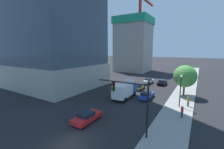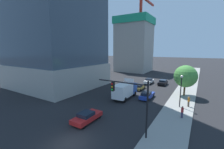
{
  "view_description": "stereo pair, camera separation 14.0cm",
  "coord_description": "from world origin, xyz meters",
  "px_view_note": "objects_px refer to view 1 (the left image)",
  "views": [
    {
      "loc": [
        10.67,
        -9.48,
        9.44
      ],
      "look_at": [
        -0.1,
        8.46,
        5.97
      ],
      "focal_mm": 23.72,
      "sensor_mm": 36.0,
      "label": 1
    },
    {
      "loc": [
        10.79,
        -9.41,
        9.44
      ],
      "look_at": [
        -0.1,
        8.46,
        5.97
      ],
      "focal_mm": 23.72,
      "sensor_mm": 36.0,
      "label": 2
    }
  ],
  "objects_px": {
    "traffic_light_pole": "(131,96)",
    "box_truck": "(125,90)",
    "car_blue": "(147,95)",
    "pedestrian_red_shirt": "(182,112)",
    "street_tree": "(185,76)",
    "car_gold": "(139,87)",
    "construction_building": "(133,42)",
    "car_white": "(148,81)",
    "street_lamp": "(181,86)",
    "car_red": "(87,117)",
    "pedestrian_orange_shirt": "(188,101)",
    "car_black": "(162,82)"
  },
  "relations": [
    {
      "from": "traffic_light_pole",
      "to": "box_truck",
      "type": "height_order",
      "value": "traffic_light_pole"
    },
    {
      "from": "car_blue",
      "to": "pedestrian_red_shirt",
      "type": "xyz_separation_m",
      "value": [
        6.93,
        -5.91,
        0.3
      ]
    },
    {
      "from": "street_tree",
      "to": "car_gold",
      "type": "relative_size",
      "value": 1.45
    },
    {
      "from": "construction_building",
      "to": "car_white",
      "type": "bearing_deg",
      "value": -57.03
    },
    {
      "from": "pedestrian_red_shirt",
      "to": "street_lamp",
      "type": "bearing_deg",
      "value": 101.06
    },
    {
      "from": "traffic_light_pole",
      "to": "car_gold",
      "type": "distance_m",
      "value": 20.03
    },
    {
      "from": "street_lamp",
      "to": "car_blue",
      "type": "xyz_separation_m",
      "value": [
        -6.12,
        1.75,
        -2.96
      ]
    },
    {
      "from": "car_white",
      "to": "car_gold",
      "type": "distance_m",
      "value": 7.67
    },
    {
      "from": "car_red",
      "to": "car_blue",
      "type": "bearing_deg",
      "value": 74.28
    },
    {
      "from": "car_red",
      "to": "box_truck",
      "type": "relative_size",
      "value": 0.67
    },
    {
      "from": "street_tree",
      "to": "pedestrian_orange_shirt",
      "type": "relative_size",
      "value": 3.58
    },
    {
      "from": "car_black",
      "to": "car_red",
      "type": "distance_m",
      "value": 27.22
    },
    {
      "from": "street_tree",
      "to": "pedestrian_red_shirt",
      "type": "xyz_separation_m",
      "value": [
        0.86,
        -11.4,
        -3.17
      ]
    },
    {
      "from": "street_lamp",
      "to": "car_gold",
      "type": "distance_m",
      "value": 12.69
    },
    {
      "from": "car_red",
      "to": "car_gold",
      "type": "bearing_deg",
      "value": 90.0
    },
    {
      "from": "box_truck",
      "to": "car_black",
      "type": "bearing_deg",
      "value": 76.48
    },
    {
      "from": "pedestrian_red_shirt",
      "to": "pedestrian_orange_shirt",
      "type": "xyz_separation_m",
      "value": [
        0.42,
        5.08,
        0.03
      ]
    },
    {
      "from": "street_tree",
      "to": "car_white",
      "type": "height_order",
      "value": "street_tree"
    },
    {
      "from": "traffic_light_pole",
      "to": "car_black",
      "type": "relative_size",
      "value": 1.47
    },
    {
      "from": "car_black",
      "to": "street_tree",
      "type": "bearing_deg",
      "value": -53.0
    },
    {
      "from": "car_black",
      "to": "car_blue",
      "type": "xyz_separation_m",
      "value": [
        0.0,
        -13.55,
        -0.0
      ]
    },
    {
      "from": "car_black",
      "to": "car_blue",
      "type": "distance_m",
      "value": 13.55
    },
    {
      "from": "construction_building",
      "to": "car_red",
      "type": "height_order",
      "value": "construction_building"
    },
    {
      "from": "car_blue",
      "to": "pedestrian_red_shirt",
      "type": "bearing_deg",
      "value": -40.43
    },
    {
      "from": "street_lamp",
      "to": "street_tree",
      "type": "xyz_separation_m",
      "value": [
        -0.05,
        7.24,
        0.51
      ]
    },
    {
      "from": "traffic_light_pole",
      "to": "pedestrian_orange_shirt",
      "type": "relative_size",
      "value": 3.57
    },
    {
      "from": "car_blue",
      "to": "car_red",
      "type": "xyz_separation_m",
      "value": [
        -3.77,
        -13.41,
        -0.03
      ]
    },
    {
      "from": "construction_building",
      "to": "car_gold",
      "type": "relative_size",
      "value": 7.06
    },
    {
      "from": "street_tree",
      "to": "car_white",
      "type": "distance_m",
      "value": 13.02
    },
    {
      "from": "car_black",
      "to": "car_white",
      "type": "relative_size",
      "value": 0.97
    },
    {
      "from": "traffic_light_pole",
      "to": "car_white",
      "type": "bearing_deg",
      "value": 102.98
    },
    {
      "from": "construction_building",
      "to": "pedestrian_orange_shirt",
      "type": "bearing_deg",
      "value": -54.85
    },
    {
      "from": "traffic_light_pole",
      "to": "street_tree",
      "type": "distance_m",
      "value": 18.96
    },
    {
      "from": "box_truck",
      "to": "construction_building",
      "type": "bearing_deg",
      "value": 110.72
    },
    {
      "from": "traffic_light_pole",
      "to": "car_red",
      "type": "xyz_separation_m",
      "value": [
        -6.08,
        -0.31,
        -3.81
      ]
    },
    {
      "from": "construction_building",
      "to": "street_lamp",
      "type": "height_order",
      "value": "construction_building"
    },
    {
      "from": "car_white",
      "to": "pedestrian_red_shirt",
      "type": "bearing_deg",
      "value": -60.84
    },
    {
      "from": "car_white",
      "to": "car_black",
      "type": "bearing_deg",
      "value": 4.07
    },
    {
      "from": "car_white",
      "to": "car_blue",
      "type": "bearing_deg",
      "value": -74.14
    },
    {
      "from": "street_lamp",
      "to": "traffic_light_pole",
      "type": "bearing_deg",
      "value": -108.6
    },
    {
      "from": "construction_building",
      "to": "pedestrian_red_shirt",
      "type": "bearing_deg",
      "value": -58.79
    },
    {
      "from": "car_white",
      "to": "pedestrian_red_shirt",
      "type": "distance_m",
      "value": 21.98
    },
    {
      "from": "street_lamp",
      "to": "box_truck",
      "type": "xyz_separation_m",
      "value": [
        -9.9,
        -0.39,
        -1.98
      ]
    },
    {
      "from": "car_red",
      "to": "traffic_light_pole",
      "type": "bearing_deg",
      "value": 2.95
    },
    {
      "from": "traffic_light_pole",
      "to": "pedestrian_red_shirt",
      "type": "height_order",
      "value": "traffic_light_pole"
    },
    {
      "from": "pedestrian_orange_shirt",
      "to": "car_gold",
      "type": "bearing_deg",
      "value": 149.96
    },
    {
      "from": "car_gold",
      "to": "pedestrian_orange_shirt",
      "type": "relative_size",
      "value": 2.46
    },
    {
      "from": "construction_building",
      "to": "car_blue",
      "type": "bearing_deg",
      "value": -62.99
    },
    {
      "from": "car_white",
      "to": "box_truck",
      "type": "bearing_deg",
      "value": -90.0
    },
    {
      "from": "box_truck",
      "to": "pedestrian_orange_shirt",
      "type": "height_order",
      "value": "box_truck"
    }
  ]
}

